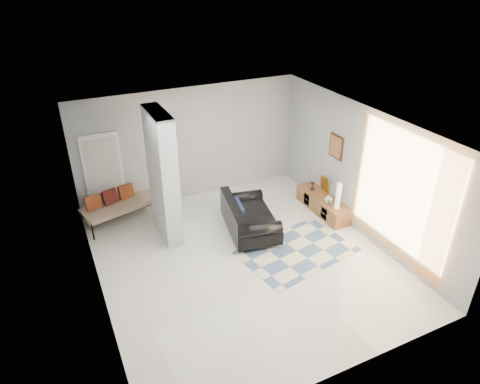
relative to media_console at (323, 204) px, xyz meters
name	(u,v)px	position (x,y,z in m)	size (l,w,h in m)	color
floor	(244,260)	(-2.52, -0.90, -0.21)	(6.00, 6.00, 0.00)	white
ceiling	(245,129)	(-2.52, -0.90, 2.59)	(6.00, 6.00, 0.00)	white
wall_back	(190,144)	(-2.52, 2.10, 1.19)	(6.00, 6.00, 0.00)	#ACAEB0
wall_front	(345,303)	(-2.52, -3.90, 1.19)	(6.00, 6.00, 0.00)	#ACAEB0
wall_left	(92,236)	(-5.27, -0.90, 1.19)	(6.00, 6.00, 0.00)	#ACAEB0
wall_right	(362,172)	(0.23, -0.90, 1.19)	(6.00, 6.00, 0.00)	#ACAEB0
partition_column	(163,177)	(-3.62, 0.70, 1.19)	(0.35, 1.20, 2.80)	silver
hallway_door	(104,176)	(-4.62, 2.06, 0.81)	(0.85, 0.06, 2.04)	white
curtain	(399,195)	(0.15, -2.05, 1.24)	(2.55, 2.55, 0.00)	#FF9C43
wall_art	(336,147)	(0.20, 0.00, 1.44)	(0.04, 0.45, 0.55)	#3C2610
media_console	(323,204)	(0.00, 0.00, 0.00)	(0.45, 1.63, 0.80)	brown
loveseat	(247,218)	(-2.01, 0.00, 0.15)	(1.27, 1.82, 0.76)	silver
daybed	(119,204)	(-4.45, 1.72, 0.21)	(1.85, 1.14, 0.77)	black
area_rug	(297,251)	(-1.40, -1.10, -0.20)	(2.28, 1.52, 0.01)	beige
cylinder_lamp	(338,196)	(-0.02, -0.54, 0.50)	(0.11, 0.11, 0.62)	white
bronze_figurine	(313,186)	(-0.05, 0.40, 0.31)	(0.11, 0.11, 0.22)	black
vase	(329,199)	(-0.05, -0.26, 0.29)	(0.19, 0.19, 0.20)	silver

